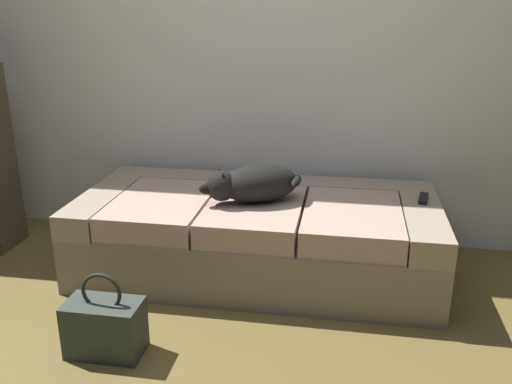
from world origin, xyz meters
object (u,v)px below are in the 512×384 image
object	(u,v)px
tv_remote	(423,198)
handbag	(105,327)
couch	(258,235)
dog_dark	(253,184)

from	to	relation	value
tv_remote	handbag	xyz separation A→B (m)	(-1.38, -0.98, -0.32)
couch	handbag	bearing A→B (deg)	-120.36
tv_remote	handbag	distance (m)	1.73
dog_dark	handbag	distance (m)	1.03
couch	handbag	distance (m)	1.01
tv_remote	dog_dark	bearing A→B (deg)	-159.31
couch	tv_remote	size ratio (longest dim) A/B	12.82
dog_dark	couch	bearing A→B (deg)	74.58
dog_dark	handbag	world-z (taller)	dog_dark
couch	dog_dark	world-z (taller)	dog_dark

